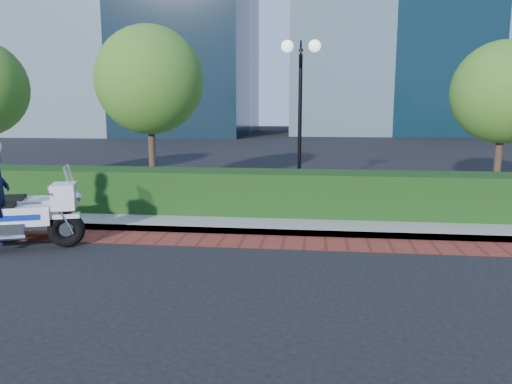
# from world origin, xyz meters

# --- Properties ---
(ground) EXTENTS (120.00, 120.00, 0.00)m
(ground) POSITION_xyz_m (0.00, 0.00, 0.00)
(ground) COLOR black
(ground) RESTS_ON ground
(brick_strip) EXTENTS (60.00, 1.00, 0.01)m
(brick_strip) POSITION_xyz_m (0.00, 1.50, 0.01)
(brick_strip) COLOR maroon
(brick_strip) RESTS_ON ground
(sidewalk) EXTENTS (60.00, 8.00, 0.15)m
(sidewalk) POSITION_xyz_m (0.00, 6.00, 0.07)
(sidewalk) COLOR gray
(sidewalk) RESTS_ON ground
(hedge_main) EXTENTS (18.00, 1.20, 1.00)m
(hedge_main) POSITION_xyz_m (0.00, 3.60, 0.65)
(hedge_main) COLOR #1A3210
(hedge_main) RESTS_ON sidewalk
(lamppost) EXTENTS (1.02, 0.70, 4.21)m
(lamppost) POSITION_xyz_m (1.00, 5.20, 2.96)
(lamppost) COLOR black
(lamppost) RESTS_ON sidewalk
(tree_b) EXTENTS (3.20, 3.20, 4.89)m
(tree_b) POSITION_xyz_m (-3.50, 6.50, 3.43)
(tree_b) COLOR #332319
(tree_b) RESTS_ON sidewalk
(tree_c) EXTENTS (2.80, 2.80, 4.30)m
(tree_c) POSITION_xyz_m (6.50, 6.50, 3.05)
(tree_c) COLOR #332319
(tree_c) RESTS_ON sidewalk
(police_motorcycle) EXTENTS (2.65, 1.95, 2.10)m
(police_motorcycle) POSITION_xyz_m (-4.40, 0.66, 0.72)
(police_motorcycle) COLOR black
(police_motorcycle) RESTS_ON ground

